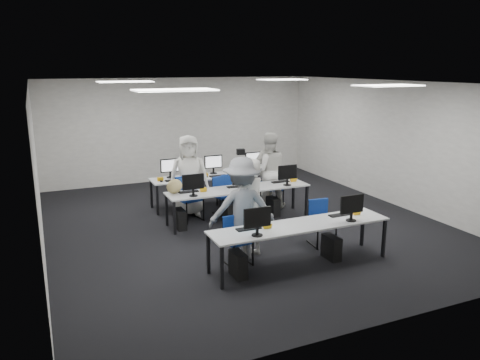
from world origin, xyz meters
name	(u,v)px	position (x,y,z in m)	size (l,w,h in m)	color
room	(243,155)	(0.00, 0.00, 1.50)	(9.00, 9.02, 3.00)	black
ceiling_panels	(243,83)	(0.00, 0.00, 2.98)	(5.20, 4.60, 0.02)	white
desk_front	(300,227)	(0.00, -2.40, 0.68)	(3.20, 0.70, 0.73)	#B1B3B6
desk_mid	(239,191)	(0.00, 0.20, 0.68)	(3.20, 0.70, 0.73)	#B1B3B6
desk_back	(216,177)	(0.00, 1.60, 0.68)	(3.20, 0.70, 0.73)	#B1B3B6
equipment_front	(291,247)	(-0.19, -2.42, 0.36)	(2.51, 0.41, 1.19)	#0C5E9D
equipment_mid	(231,206)	(-0.19, 0.18, 0.36)	(2.91, 0.41, 1.19)	white
equipment_back	(223,189)	(0.19, 1.62, 0.36)	(2.91, 0.41, 1.19)	white
chair_0	(237,249)	(-0.96, -1.92, 0.26)	(0.44, 0.48, 0.83)	navy
chair_1	(321,231)	(0.87, -1.75, 0.27)	(0.47, 0.50, 0.86)	navy
chair_2	(189,207)	(-0.99, 0.68, 0.30)	(0.57, 0.60, 0.96)	navy
chair_3	(224,203)	(-0.12, 0.76, 0.27)	(0.51, 0.54, 0.86)	navy
chair_4	(273,195)	(1.19, 0.87, 0.28)	(0.52, 0.55, 0.89)	navy
chair_5	(186,204)	(-1.00, 0.92, 0.30)	(0.50, 0.54, 0.96)	navy
chair_6	(228,197)	(0.11, 1.13, 0.28)	(0.46, 0.50, 0.88)	navy
chair_7	(268,192)	(1.17, 1.07, 0.31)	(0.49, 0.53, 0.97)	navy
handbag	(174,186)	(-1.40, 0.37, 0.88)	(0.37, 0.24, 0.30)	olive
student_0	(249,209)	(-0.64, -1.72, 0.90)	(0.65, 0.43, 1.79)	white
student_1	(268,170)	(1.05, 0.87, 0.90)	(0.88, 0.69, 1.81)	white
student_2	(189,176)	(-0.87, 1.03, 0.92)	(0.90, 0.59, 1.84)	white
student_3	(268,170)	(1.12, 0.99, 0.89)	(1.04, 0.43, 1.77)	white
photographer	(242,208)	(-0.76, -1.70, 0.91)	(1.18, 0.68, 1.82)	slate
dslr_camera	(241,152)	(-0.72, -1.53, 1.88)	(0.14, 0.18, 0.10)	black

